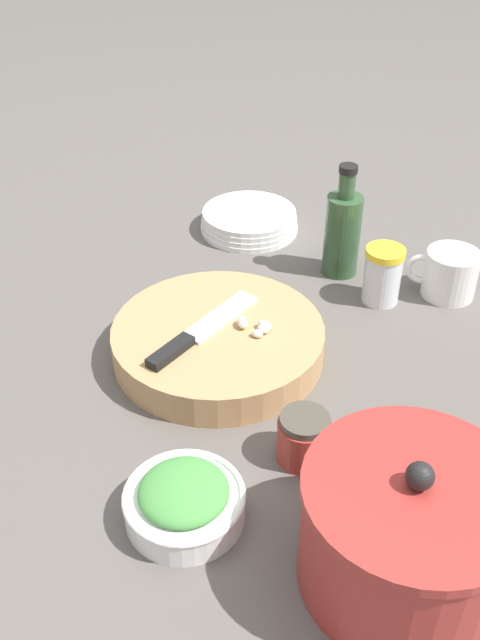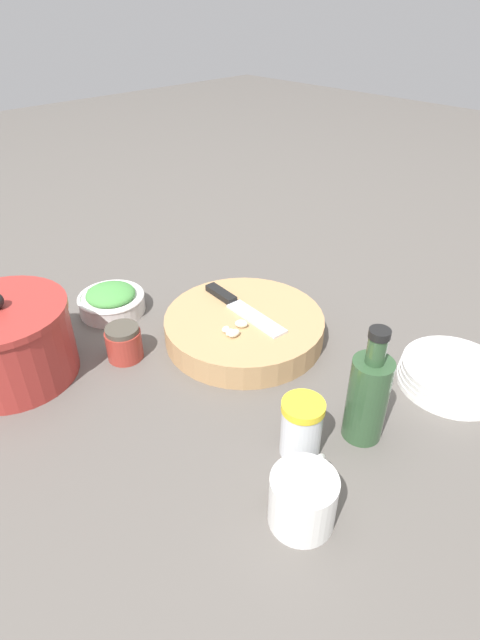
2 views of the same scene
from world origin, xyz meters
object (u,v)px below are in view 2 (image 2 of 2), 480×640
at_px(garlic_cloves, 235,329).
at_px(plate_stack, 453,375).
at_px(coffee_mug, 303,499).
at_px(stock_pot, 8,342).
at_px(honey_jar, 124,343).
at_px(cutting_board, 244,327).
at_px(chef_knife, 238,306).
at_px(oil_bottle, 368,396).
at_px(herb_bowl, 112,300).
at_px(spice_jar, 301,428).

bearing_deg(garlic_cloves, plate_stack, -146.71).
xyz_separation_m(coffee_mug, stock_pot, (0.55, 0.14, 0.03)).
bearing_deg(stock_pot, honey_jar, -119.37).
height_order(cutting_board, garlic_cloves, garlic_cloves).
xyz_separation_m(chef_knife, plate_stack, (-0.38, -0.15, -0.03)).
bearing_deg(coffee_mug, oil_bottle, -80.09).
distance_m(garlic_cloves, stock_pot, 0.40).
distance_m(cutting_board, stock_pot, 0.43).
relative_size(chef_knife, stock_pot, 0.99).
xyz_separation_m(cutting_board, garlic_cloves, (-0.02, 0.05, 0.03)).
bearing_deg(oil_bottle, coffee_mug, 99.91).
xyz_separation_m(coffee_mug, oil_bottle, (0.03, -0.18, 0.04)).
distance_m(coffee_mug, stock_pot, 0.56).
relative_size(herb_bowl, spice_jar, 1.46).
height_order(honey_jar, stock_pot, stock_pot).
relative_size(cutting_board, stock_pot, 1.39).
distance_m(chef_knife, garlic_cloves, 0.08).
bearing_deg(honey_jar, oil_bottle, -159.69).
height_order(coffee_mug, oil_bottle, oil_bottle).
bearing_deg(herb_bowl, oil_bottle, -171.44).
bearing_deg(herb_bowl, coffee_mug, 171.07).
relative_size(chef_knife, herb_bowl, 1.58).
relative_size(honey_jar, stock_pot, 0.30).
bearing_deg(oil_bottle, herb_bowl, 8.56).
relative_size(garlic_cloves, honey_jar, 0.85).
bearing_deg(coffee_mug, plate_stack, -91.57).
distance_m(herb_bowl, oil_bottle, 0.58).
height_order(garlic_cloves, oil_bottle, oil_bottle).
relative_size(spice_jar, stock_pot, 0.43).
bearing_deg(stock_pot, cutting_board, -119.16).
bearing_deg(chef_knife, oil_bottle, 84.60).
relative_size(garlic_cloves, stock_pot, 0.25).
bearing_deg(plate_stack, cutting_board, 25.21).
xyz_separation_m(cutting_board, oil_bottle, (-0.31, 0.05, 0.05)).
height_order(herb_bowl, honey_jar, honey_jar).
relative_size(spice_jar, plate_stack, 0.52).
distance_m(herb_bowl, spice_jar, 0.53).
relative_size(honey_jar, oil_bottle, 0.34).
xyz_separation_m(oil_bottle, stock_pot, (0.51, 0.32, -0.01)).
relative_size(coffee_mug, plate_stack, 0.62).
xyz_separation_m(plate_stack, oil_bottle, (0.04, 0.21, 0.06)).
bearing_deg(plate_stack, spice_jar, 74.21).
xyz_separation_m(herb_bowl, coffee_mug, (-0.61, 0.10, 0.01)).
relative_size(spice_jar, honey_jar, 1.44).
height_order(cutting_board, oil_bottle, oil_bottle).
xyz_separation_m(cutting_board, stock_pot, (0.21, 0.37, 0.05)).
relative_size(herb_bowl, honey_jar, 2.10).
xyz_separation_m(cutting_board, spice_jar, (-0.26, 0.14, 0.02)).
bearing_deg(chef_knife, spice_jar, 66.76).
bearing_deg(honey_jar, plate_stack, -141.55).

